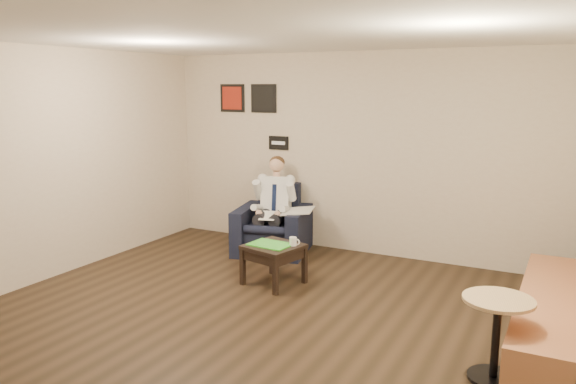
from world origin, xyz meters
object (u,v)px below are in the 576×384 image
at_px(side_table, 274,264).
at_px(green_folder, 270,244).
at_px(coffee_mug, 293,241).
at_px(cafe_table, 496,339).
at_px(armchair, 273,219).
at_px(seated_man, 270,209).
at_px(smartphone, 286,242).
at_px(banquette, 558,273).

bearing_deg(side_table, green_folder, -159.53).
bearing_deg(coffee_mug, cafe_table, -26.79).
bearing_deg(cafe_table, side_table, 156.58).
relative_size(armchair, coffee_mug, 9.58).
bearing_deg(cafe_table, coffee_mug, 153.21).
distance_m(seated_man, smartphone, 1.16).
bearing_deg(smartphone, green_folder, -103.96).
distance_m(armchair, coffee_mug, 1.39).
xyz_separation_m(seated_man, banquette, (3.66, -1.26, 0.03)).
bearing_deg(smartphone, cafe_table, -3.75).
relative_size(armchair, banquette, 0.37).
distance_m(side_table, coffee_mug, 0.37).
bearing_deg(coffee_mug, armchair, 128.86).
relative_size(side_table, coffee_mug, 5.79).
relative_size(seated_man, coffee_mug, 12.70).
bearing_deg(side_table, coffee_mug, 20.47).
height_order(armchair, cafe_table, armchair).
distance_m(green_folder, coffee_mug, 0.27).
relative_size(side_table, smartphone, 3.93).
bearing_deg(coffee_mug, seated_man, 131.24).
height_order(green_folder, banquette, banquette).
height_order(seated_man, cafe_table, seated_man).
relative_size(coffee_mug, banquette, 0.04).
xyz_separation_m(green_folder, smartphone, (0.13, 0.17, -0.00)).
distance_m(seated_man, coffee_mug, 1.29).
bearing_deg(cafe_table, banquette, 67.43).
bearing_deg(banquette, side_table, 176.03).
bearing_deg(cafe_table, smartphone, 153.03).
distance_m(green_folder, banquette, 3.08).
distance_m(seated_man, banquette, 3.87).
relative_size(armchair, side_table, 1.65).
bearing_deg(armchair, seated_man, -90.00).
xyz_separation_m(green_folder, banquette, (3.07, -0.20, 0.19)).
height_order(seated_man, smartphone, seated_man).
height_order(side_table, smartphone, smartphone).
bearing_deg(banquette, coffee_mug, 174.10).
distance_m(side_table, smartphone, 0.30).
bearing_deg(seated_man, banquette, -32.06).
distance_m(smartphone, cafe_table, 2.87).
height_order(armchair, green_folder, armchair).
xyz_separation_m(green_folder, cafe_table, (2.68, -1.13, -0.14)).
xyz_separation_m(seated_man, cafe_table, (3.27, -2.19, -0.30)).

